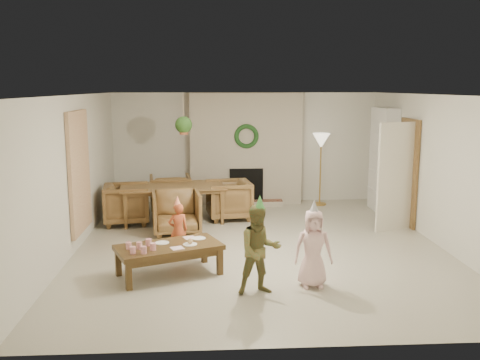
{
  "coord_description": "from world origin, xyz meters",
  "views": [
    {
      "loc": [
        -0.82,
        -8.41,
        2.63
      ],
      "look_at": [
        -0.3,
        0.4,
        1.05
      ],
      "focal_mm": 39.12,
      "sensor_mm": 36.0,
      "label": 1
    }
  ],
  "objects": [
    {
      "name": "coffee_leg_fl",
      "position": [
        -1.89,
        -1.84,
        0.19
      ],
      "size": [
        0.1,
        0.1,
        0.38
      ],
      "primitive_type": "cube",
      "rotation": [
        0.0,
        0.0,
        0.4
      ],
      "color": "#4E371A",
      "rests_on": "floor"
    },
    {
      "name": "cup_e",
      "position": [
        -1.6,
        -1.54,
        0.49
      ],
      "size": [
        0.1,
        0.1,
        0.1
      ],
      "primitive_type": "cylinder",
      "rotation": [
        0.0,
        0.0,
        0.4
      ],
      "color": "white",
      "rests_on": "coffee_table_top"
    },
    {
      "name": "books_row_upper",
      "position": [
        2.8,
        2.2,
        1.38
      ],
      "size": [
        0.2,
        0.36,
        0.22
      ],
      "primitive_type": "cube",
      "color": "#AD7125",
      "rests_on": "bookshelf_shelf_c"
    },
    {
      "name": "coffee_leg_bl",
      "position": [
        -2.12,
        -1.3,
        0.19
      ],
      "size": [
        0.1,
        0.1,
        0.38
      ],
      "primitive_type": "cube",
      "rotation": [
        0.0,
        0.0,
        0.4
      ],
      "color": "#4E371A",
      "rests_on": "floor"
    },
    {
      "name": "party_hat_plaid",
      "position": [
        -0.19,
        -2.05,
        1.2
      ],
      "size": [
        0.16,
        0.16,
        0.19
      ],
      "primitive_type": "cone",
      "rotation": [
        0.0,
        0.0,
        -0.19
      ],
      "color": "#4EB44D",
      "rests_on": "child_plaid"
    },
    {
      "name": "dining_table",
      "position": [
        -1.54,
        1.69,
        0.36
      ],
      "size": [
        2.15,
        1.38,
        0.71
      ],
      "primitive_type": "imported",
      "rotation": [
        0.0,
        0.0,
        0.13
      ],
      "color": "brown",
      "rests_on": "floor"
    },
    {
      "name": "child_plaid",
      "position": [
        -0.19,
        -2.05,
        0.58
      ],
      "size": [
        0.63,
        0.52,
        1.16
      ],
      "primitive_type": "imported",
      "rotation": [
        0.0,
        0.0,
        0.16
      ],
      "color": "brown",
      "rests_on": "floor"
    },
    {
      "name": "dining_chair_near",
      "position": [
        -1.43,
        0.81,
        0.39
      ],
      "size": [
        0.94,
        0.97,
        0.79
      ],
      "primitive_type": "imported",
      "rotation": [
        0.0,
        0.0,
        0.13
      ],
      "color": "brown",
      "rests_on": "floor"
    },
    {
      "name": "cup_d",
      "position": [
        -1.79,
        -1.48,
        0.49
      ],
      "size": [
        0.1,
        0.1,
        0.1
      ],
      "primitive_type": "cylinder",
      "rotation": [
        0.0,
        0.0,
        0.4
      ],
      "color": "white",
      "rests_on": "coffee_table_top"
    },
    {
      "name": "napkin_left",
      "position": [
        -1.28,
        -1.48,
        0.45
      ],
      "size": [
        0.22,
        0.22,
        0.01
      ],
      "primitive_type": "cube",
      "rotation": [
        0.0,
        0.0,
        0.4
      ],
      "color": "#FEBBD3",
      "rests_on": "coffee_table_top"
    },
    {
      "name": "fireplace_firebox",
      "position": [
        0.0,
        3.12,
        0.45
      ],
      "size": [
        0.75,
        0.12,
        0.75
      ],
      "primitive_type": "cube",
      "color": "black",
      "rests_on": "floor"
    },
    {
      "name": "dining_chair_far",
      "position": [
        -1.66,
        2.57,
        0.39
      ],
      "size": [
        0.94,
        0.97,
        0.79
      ],
      "primitive_type": "imported",
      "rotation": [
        0.0,
        0.0,
        3.27
      ],
      "color": "brown",
      "rests_on": "floor"
    },
    {
      "name": "dining_chair_right",
      "position": [
        -0.44,
        1.84,
        0.39
      ],
      "size": [
        0.97,
        0.94,
        0.79
      ],
      "primitive_type": "imported",
      "rotation": [
        0.0,
        0.0,
        -1.44
      ],
      "color": "brown",
      "rests_on": "floor"
    },
    {
      "name": "coffee_leg_fr",
      "position": [
        -0.69,
        -1.34,
        0.19
      ],
      "size": [
        0.1,
        0.1,
        0.38
      ],
      "primitive_type": "cube",
      "rotation": [
        0.0,
        0.0,
        0.4
      ],
      "color": "#4E371A",
      "rests_on": "floor"
    },
    {
      "name": "floor_lamp_shade",
      "position": [
        1.66,
        3.0,
        1.45
      ],
      "size": [
        0.39,
        0.39,
        0.32
      ],
      "primitive_type": "cone",
      "rotation": [
        3.14,
        0.0,
        0.0
      ],
      "color": "beige",
      "rests_on": "floor_lamp_post"
    },
    {
      "name": "bookshelf_shelf_b",
      "position": [
        2.82,
        2.3,
        0.85
      ],
      "size": [
        0.3,
        0.92,
        0.03
      ],
      "primitive_type": "cube",
      "color": "white",
      "rests_on": "bookshelf_carcass"
    },
    {
      "name": "wall_left",
      "position": [
        -3.0,
        0.0,
        1.25
      ],
      "size": [
        0.0,
        7.0,
        7.0
      ],
      "primitive_type": "plane",
      "rotation": [
        1.57,
        0.0,
        1.57
      ],
      "color": "silver",
      "rests_on": "floor"
    },
    {
      "name": "hanging_plant_foliage",
      "position": [
        -1.3,
        1.5,
        1.92
      ],
      "size": [
        0.32,
        0.32,
        0.32
      ],
      "primitive_type": "sphere",
      "color": "#224918",
      "rests_on": "hanging_plant_pot"
    },
    {
      "name": "bookshelf_shelf_a",
      "position": [
        2.82,
        2.3,
        0.45
      ],
      "size": [
        0.3,
        0.92,
        0.03
      ],
      "primitive_type": "cube",
      "color": "white",
      "rests_on": "bookshelf_carcass"
    },
    {
      "name": "books_row_lower",
      "position": [
        2.8,
        2.15,
        0.59
      ],
      "size": [
        0.2,
        0.4,
        0.24
      ],
      "primitive_type": "cube",
      "color": "#B12027",
      "rests_on": "bookshelf_shelf_a"
    },
    {
      "name": "fireplace_wreath",
      "position": [
        0.0,
        3.07,
        1.55
      ],
      "size": [
        0.54,
        0.1,
        0.54
      ],
      "primitive_type": "torus",
      "rotation": [
        1.57,
        0.0,
        0.0
      ],
      "color": "#19431B",
      "rests_on": "fireplace_mass"
    },
    {
      "name": "ceiling",
      "position": [
        0.0,
        0.0,
        2.5
      ],
      "size": [
        7.0,
        7.0,
        0.0
      ],
      "primitive_type": "plane",
      "rotation": [
        3.14,
        0.0,
        0.0
      ],
      "color": "white",
      "rests_on": "wall_back"
    },
    {
      "name": "wall_front",
      "position": [
        0.0,
        -3.5,
        1.25
      ],
      "size": [
        7.0,
        0.0,
        7.0
      ],
      "primitive_type": "plane",
      "rotation": [
        -1.57,
        0.0,
        0.0
      ],
      "color": "silver",
      "rests_on": "floor"
    },
    {
      "name": "dining_chair_left",
      "position": [
        -2.42,
        1.58,
        0.39
      ],
      "size": [
        0.97,
        0.94,
        0.79
      ],
      "primitive_type": "imported",
      "rotation": [
        0.0,
        0.0,
        1.7
      ],
      "color": "brown",
      "rests_on": "floor"
    },
    {
      "name": "cup_c",
      "position": [
        -1.7,
        -1.68,
        0.49
      ],
      "size": [
        0.1,
        0.1,
        0.1
      ],
      "primitive_type": "cylinder",
      "rotation": [
        0.0,
        0.0,
        0.4
      ],
      "color": "white",
      "rests_on": "coffee_table_top"
    },
    {
      "name": "cup_f",
      "position": [
        -1.68,
        -1.34,
        0.49
      ],
      "size": [
        0.1,
        0.1,
        0.1
      ],
      "primitive_type": "cylinder",
      "rotation": [
        0.0,
        0.0,
        0.4
      ],
      "color": "white",
      "rests_on": "coffee_table_top"
    },
    {
      "name": "cup_a",
      "position": [
        -1.85,
        -1.68,
        0.49
      ],
      "size": [
        0.1,
        0.1,
        0.1
      ],
      "primitive_type": "cylinder",
      "rotation": [
        0.0,
        0.0,
        0.4
      ],
      "color": "white",
      "rests_on": "coffee_table_top"
    },
    {
      "name": "coffee_table_apron",
      "position": [
        -1.4,
        -1.32,
        0.33
      ],
      "size": [
        1.46,
        1.07,
        0.09
      ],
      "primitive_type": "cube",
      "rotation": [
        0.0,
        0.0,
        0.4
      ],
      "color": "#4E371A",
      "rests_on": "floor"
    },
    {
      "name": "napkin_right",
      "position": [
        -1.12,
        -0.98,
        0.45
      ],
      "size": [
        0.22,
        0.22,
        0.01
      ],
      "primitive_type": "cube",
      "rotation": [
        0.0,
        0.0,
        0.4
      ],
      "color": "#FEBBD3",
      "rests_on": "coffee_table_top"
    },
    {
      "name": "bookshelf_carcass",
      "position": [
        2.84,
        2.3,
        1.1
      ],
      "size": [
        0.3,
        1.0,
        2.2
      ],
      "primitive_type": "cube",
      "color": "white",
      "rests_on": "floor"
    },
    {
      "name": "floor",
      "position": [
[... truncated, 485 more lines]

